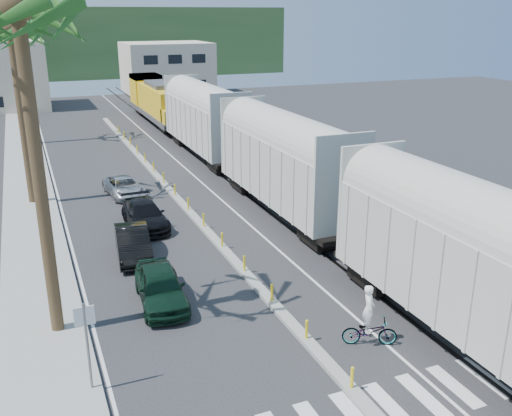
{
  "coord_description": "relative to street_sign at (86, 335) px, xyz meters",
  "views": [
    {
      "loc": [
        -8.24,
        -13.43,
        10.92
      ],
      "look_at": [
        1.67,
        10.7,
        2.0
      ],
      "focal_mm": 40.0,
      "sensor_mm": 36.0,
      "label": 1
    }
  ],
  "objects": [
    {
      "name": "cyclist",
      "position": [
        9.22,
        -0.96,
        -1.26
      ],
      "size": [
        2.1,
        2.39,
        2.28
      ],
      "rotation": [
        0.0,
        0.0,
        1.14
      ],
      "color": "#9EA0A5",
      "rests_on": "ground"
    },
    {
      "name": "sidewalk",
      "position": [
        -1.2,
        23.0,
        -1.9
      ],
      "size": [
        3.0,
        90.0,
        0.15
      ],
      "primitive_type": "cube",
      "color": "gray",
      "rests_on": "ground"
    },
    {
      "name": "car_second",
      "position": [
        3.12,
        9.73,
        -1.26
      ],
      "size": [
        2.35,
        4.59,
        1.41
      ],
      "primitive_type": "imported",
      "rotation": [
        0.0,
        0.0,
        -0.1
      ],
      "color": "black",
      "rests_on": "ground"
    },
    {
      "name": "buildings",
      "position": [
        0.89,
        69.66,
        2.39
      ],
      "size": [
        38.0,
        27.0,
        10.0
      ],
      "color": "beige",
      "rests_on": "ground"
    },
    {
      "name": "street_sign",
      "position": [
        0.0,
        0.0,
        0.0
      ],
      "size": [
        0.6,
        0.08,
        3.0
      ],
      "color": "slate",
      "rests_on": "ground"
    },
    {
      "name": "freight_train",
      "position": [
        12.3,
        18.36,
        0.93
      ],
      "size": [
        3.0,
        60.94,
        5.85
      ],
      "color": "beige",
      "rests_on": "ground"
    },
    {
      "name": "car_third",
      "position": [
        4.47,
        13.49,
        -1.29
      ],
      "size": [
        2.11,
        4.77,
        1.36
      ],
      "primitive_type": "imported",
      "rotation": [
        0.0,
        0.0,
        0.02
      ],
      "color": "black",
      "rests_on": "ground"
    },
    {
      "name": "crosswalk",
      "position": [
        7.3,
        -4.0,
        -1.97
      ],
      "size": [
        14.0,
        2.2,
        0.01
      ],
      "primitive_type": "cube",
      "color": "silver",
      "rests_on": "ground"
    },
    {
      "name": "car_rear",
      "position": [
        4.43,
        19.54,
        -1.39
      ],
      "size": [
        2.81,
        4.61,
        1.17
      ],
      "primitive_type": "imported",
      "rotation": [
        0.0,
        0.0,
        0.1
      ],
      "color": "#B2B5B8",
      "rests_on": "ground"
    },
    {
      "name": "car_lead",
      "position": [
        3.26,
        4.71,
        -1.23
      ],
      "size": [
        2.35,
        4.57,
        1.47
      ],
      "primitive_type": "imported",
      "rotation": [
        0.0,
        0.0,
        -0.07
      ],
      "color": "black",
      "rests_on": "ground"
    },
    {
      "name": "rails",
      "position": [
        12.3,
        26.0,
        -1.94
      ],
      "size": [
        1.56,
        100.0,
        0.06
      ],
      "color": "black",
      "rests_on": "ground"
    },
    {
      "name": "ground",
      "position": [
        7.3,
        -2.0,
        -1.97
      ],
      "size": [
        140.0,
        140.0,
        0.0
      ],
      "primitive_type": "plane",
      "color": "#28282B",
      "rests_on": "ground"
    },
    {
      "name": "lane_markings",
      "position": [
        5.15,
        23.0,
        -1.97
      ],
      "size": [
        9.42,
        90.0,
        0.01
      ],
      "color": "silver",
      "rests_on": "ground"
    },
    {
      "name": "median",
      "position": [
        7.3,
        17.96,
        -1.88
      ],
      "size": [
        0.45,
        60.0,
        0.85
      ],
      "color": "gray",
      "rests_on": "ground"
    },
    {
      "name": "hillside",
      "position": [
        7.3,
        98.0,
        4.03
      ],
      "size": [
        80.0,
        20.0,
        12.0
      ],
      "primitive_type": "cube",
      "color": "#385628",
      "rests_on": "ground"
    },
    {
      "name": "palm_trees",
      "position": [
        -0.8,
        20.7,
        8.84
      ],
      "size": [
        3.5,
        37.2,
        13.75
      ],
      "color": "brown",
      "rests_on": "ground"
    }
  ]
}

